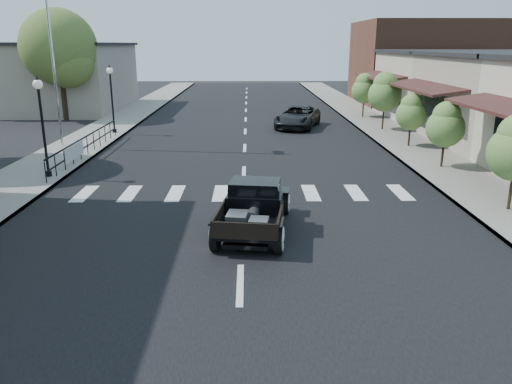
{
  "coord_description": "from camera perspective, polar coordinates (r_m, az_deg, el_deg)",
  "views": [
    {
      "loc": [
        0.2,
        -12.92,
        5.09
      ],
      "look_at": [
        0.41,
        0.84,
        1.0
      ],
      "focal_mm": 35.0,
      "sensor_mm": 36.0,
      "label": 1
    }
  ],
  "objects": [
    {
      "name": "lamp_post_c",
      "position": [
        30.11,
        -16.13,
        10.14
      ],
      "size": [
        0.36,
        0.36,
        3.81
      ],
      "primitive_type": null,
      "color": "black",
      "rests_on": "sidewalk_left"
    },
    {
      "name": "low_building_left",
      "position": [
        43.73,
        -21.7,
        12.03
      ],
      "size": [
        10.0,
        12.0,
        5.0
      ],
      "primitive_type": "cube",
      "color": "gray",
      "rests_on": "ground"
    },
    {
      "name": "small_tree_b",
      "position": [
        22.13,
        20.74,
        6.04
      ],
      "size": [
        1.57,
        1.57,
        2.61
      ],
      "primitive_type": null,
      "color": "#537A38",
      "rests_on": "sidewalk_right"
    },
    {
      "name": "storefront_far",
      "position": [
        38.04,
        22.48,
        11.06
      ],
      "size": [
        10.0,
        9.0,
        4.5
      ],
      "primitive_type": "cube",
      "color": "#B5AD99",
      "rests_on": "ground"
    },
    {
      "name": "road",
      "position": [
        28.38,
        -1.26,
        6.25
      ],
      "size": [
        14.0,
        80.0,
        0.02
      ],
      "primitive_type": "cube",
      "color": "black",
      "rests_on": "ground"
    },
    {
      "name": "flagpole",
      "position": [
        26.67,
        -22.72,
        18.4
      ],
      "size": [
        0.12,
        0.12,
        12.71
      ],
      "primitive_type": "cylinder",
      "color": "silver",
      "rests_on": "sidewalk_left"
    },
    {
      "name": "far_building_right",
      "position": [
        47.48,
        18.49,
        13.82
      ],
      "size": [
        11.0,
        10.0,
        7.0
      ],
      "primitive_type": "cube",
      "color": "brown",
      "rests_on": "ground"
    },
    {
      "name": "small_tree_c",
      "position": [
        26.29,
        17.25,
        7.76
      ],
      "size": [
        1.5,
        1.5,
        2.5
      ],
      "primitive_type": null,
      "color": "#537A38",
      "rests_on": "sidewalk_right"
    },
    {
      "name": "small_tree_e",
      "position": [
        36.36,
        12.23,
        10.69
      ],
      "size": [
        1.74,
        1.74,
        2.9
      ],
      "primitive_type": null,
      "color": "#537A38",
      "rests_on": "sidewalk_right"
    },
    {
      "name": "second_car",
      "position": [
        31.82,
        4.78,
        8.53
      ],
      "size": [
        3.59,
        5.31,
        1.35
      ],
      "primitive_type": "imported",
      "rotation": [
        0.0,
        0.0,
        -0.3
      ],
      "color": "black",
      "rests_on": "ground"
    },
    {
      "name": "ground",
      "position": [
        13.89,
        -1.63,
        -4.95
      ],
      "size": [
        120.0,
        120.0,
        0.0
      ],
      "primitive_type": "plane",
      "color": "black",
      "rests_on": "ground"
    },
    {
      "name": "lamp_post_b",
      "position": [
        20.69,
        -23.17,
        6.8
      ],
      "size": [
        0.36,
        0.36,
        3.81
      ],
      "primitive_type": null,
      "color": "black",
      "rests_on": "sidewalk_left"
    },
    {
      "name": "hotrod_pickup",
      "position": [
        13.91,
        -0.21,
        -1.69
      ],
      "size": [
        2.54,
        4.47,
        1.47
      ],
      "primitive_type": null,
      "rotation": [
        0.0,
        0.0,
        -0.14
      ],
      "color": "black",
      "rests_on": "ground"
    },
    {
      "name": "sidewalk_right",
      "position": [
        29.56,
        15.55,
        6.19
      ],
      "size": [
        3.0,
        80.0,
        0.15
      ],
      "primitive_type": "cube",
      "color": "gray",
      "rests_on": "ground"
    },
    {
      "name": "sidewalk_left",
      "position": [
        29.67,
        -18.0,
        6.02
      ],
      "size": [
        3.0,
        80.0,
        0.15
      ],
      "primitive_type": "cube",
      "color": "gray",
      "rests_on": "ground"
    },
    {
      "name": "big_tree_far",
      "position": [
        37.19,
        -21.44,
        13.34
      ],
      "size": [
        5.05,
        5.05,
        7.42
      ],
      "primitive_type": null,
      "color": "#4E642B",
      "rests_on": "ground"
    },
    {
      "name": "small_tree_d",
      "position": [
        31.14,
        14.44,
        9.95
      ],
      "size": [
        1.96,
        1.96,
        3.26
      ],
      "primitive_type": null,
      "color": "#537A38",
      "rests_on": "sidewalk_right"
    },
    {
      "name": "railing",
      "position": [
        24.52,
        -18.74,
        5.25
      ],
      "size": [
        0.08,
        10.0,
        1.0
      ],
      "primitive_type": null,
      "color": "black",
      "rests_on": "sidewalk_left"
    },
    {
      "name": "banner",
      "position": [
        22.68,
        -19.98,
        3.75
      ],
      "size": [
        0.04,
        2.2,
        0.6
      ],
      "primitive_type": null,
      "color": "silver",
      "rests_on": "sidewalk_left"
    },
    {
      "name": "road_markings",
      "position": [
        23.48,
        -1.33,
        4.04
      ],
      "size": [
        12.0,
        60.0,
        0.06
      ],
      "primitive_type": null,
      "color": "silver",
      "rests_on": "ground"
    }
  ]
}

